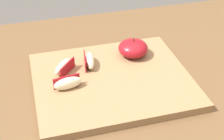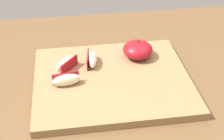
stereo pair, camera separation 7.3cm
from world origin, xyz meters
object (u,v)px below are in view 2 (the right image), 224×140
apple_wedge_near_knife (66,64)px  apple_wedge_back (67,81)px  cutting_board (112,81)px  apple_wedge_middle (92,59)px  apple_half_skin_up (138,50)px

apple_wedge_near_knife → apple_wedge_back: same height
cutting_board → apple_wedge_back: size_ratio=5.43×
cutting_board → apple_wedge_middle: bearing=122.7°
apple_half_skin_up → apple_wedge_middle: 0.11m
cutting_board → apple_wedge_back: apple_wedge_back is taller
apple_half_skin_up → apple_wedge_near_knife: (-0.17, -0.03, -0.01)m
apple_half_skin_up → apple_wedge_near_knife: bearing=-171.4°
apple_half_skin_up → apple_wedge_back: apple_half_skin_up is taller
apple_wedge_back → apple_half_skin_up: bearing=27.7°
apple_half_skin_up → apple_wedge_near_knife: apple_half_skin_up is taller
apple_wedge_back → apple_wedge_middle: bearing=50.4°
apple_wedge_near_knife → apple_wedge_back: 0.07m
apple_wedge_middle → apple_wedge_back: same height
apple_half_skin_up → apple_wedge_middle: bearing=-171.6°
cutting_board → apple_wedge_near_knife: 0.11m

